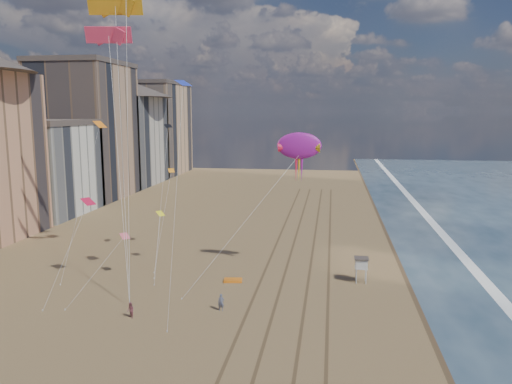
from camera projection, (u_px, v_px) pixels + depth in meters
wet_sand at (424, 248)px, 68.09m from camera, size 260.00×260.00×0.00m
foam at (456, 249)px, 67.47m from camera, size 260.00×260.00×0.00m
tracks at (299, 264)px, 60.79m from camera, size 7.68×120.00×0.01m
buildings at (72, 136)px, 100.54m from camera, size 34.72×131.35×29.00m
lifeguard_stand at (361, 263)px, 54.16m from camera, size 1.54×1.54×2.78m
grounded_kite at (233, 280)px, 54.80m from camera, size 2.12×1.51×0.22m
show_kite at (299, 146)px, 55.09m from camera, size 7.78×5.43×19.99m
kite_flyer_a at (221, 302)px, 46.58m from camera, size 0.61×0.41×1.63m
kite_flyer_b at (131, 310)px, 44.96m from camera, size 0.89×0.87×1.45m
small_kites at (135, 158)px, 56.36m from camera, size 16.31×16.76×16.98m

